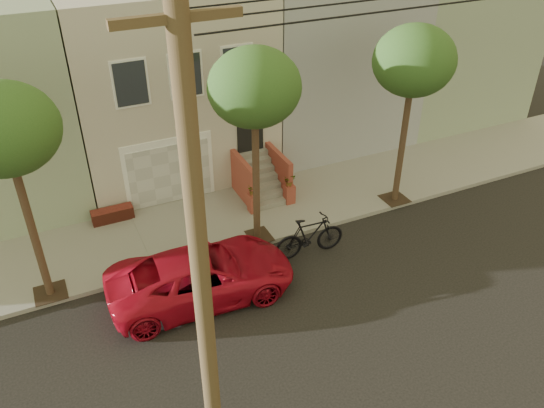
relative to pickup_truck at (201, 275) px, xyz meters
name	(u,v)px	position (x,y,z in m)	size (l,w,h in m)	color
ground	(282,327)	(1.50, -2.12, -0.74)	(90.00, 90.00, 0.00)	black
sidewalk	(214,223)	(1.50, 3.23, -0.66)	(40.00, 3.70, 0.15)	gray
house_row	(157,71)	(1.50, 9.07, 2.91)	(33.10, 11.70, 7.00)	#BBAF9F
tree_left	(4,131)	(-4.00, 1.78, 4.52)	(2.70, 2.57, 6.30)	#2D2116
tree_mid	(254,89)	(2.50, 1.78, 4.52)	(2.70, 2.57, 6.30)	#2D2116
tree_right	(414,62)	(8.00, 1.78, 4.52)	(2.70, 2.57, 6.30)	#2D2116
pickup_truck	(201,275)	(0.00, 0.00, 0.00)	(2.45, 5.31, 1.47)	#B00D21
motorcycle	(310,236)	(3.71, 0.40, -0.04)	(0.65, 2.31, 1.39)	black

